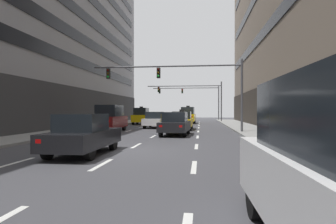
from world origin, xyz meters
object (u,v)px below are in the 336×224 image
object	(u,v)px
taxi_driving_1	(141,116)
taxi_driving_5	(188,115)
traffic_signal_2	(194,94)
pedestrian_0	(288,124)
taxi_driving_3	(182,121)
car_driving_2	(175,124)
car_driving_6	(83,135)
traffic_signal_0	(184,79)
car_driving_4	(110,118)
car_driving_0	(155,120)
traffic_signal_1	(197,93)

from	to	relation	value
taxi_driving_1	taxi_driving_5	distance (m)	6.52
traffic_signal_2	pedestrian_0	bearing A→B (deg)	-80.39
pedestrian_0	traffic_signal_2	bearing A→B (deg)	99.61
taxi_driving_3	car_driving_2	bearing A→B (deg)	-90.76
car_driving_6	taxi_driving_3	bearing A→B (deg)	79.10
pedestrian_0	traffic_signal_0	bearing A→B (deg)	133.55
taxi_driving_1	taxi_driving_5	xyz separation A→B (m)	(5.90, 2.79, 0.06)
taxi_driving_3	car_driving_4	bearing A→B (deg)	-151.15
car_driving_2	pedestrian_0	bearing A→B (deg)	-30.70
taxi_driving_1	car_driving_6	xyz separation A→B (m)	(2.95, -24.84, -0.25)
car_driving_0	taxi_driving_1	size ratio (longest dim) A/B	1.01
car_driving_4	traffic_signal_1	size ratio (longest dim) A/B	0.39
car_driving_0	traffic_signal_1	world-z (taller)	traffic_signal_1
traffic_signal_2	pedestrian_0	size ratio (longest dim) A/B	7.89
taxi_driving_1	car_driving_4	distance (m)	12.77
pedestrian_0	taxi_driving_1	bearing A→B (deg)	122.28
car_driving_4	traffic_signal_2	bearing A→B (deg)	77.18
taxi_driving_5	traffic_signal_1	world-z (taller)	traffic_signal_1
taxi_driving_1	taxi_driving_3	bearing A→B (deg)	-58.28
taxi_driving_1	pedestrian_0	distance (m)	23.15
taxi_driving_3	traffic_signal_1	world-z (taller)	traffic_signal_1
car_driving_6	car_driving_2	bearing A→B (deg)	72.61
car_driving_2	car_driving_4	bearing A→B (deg)	153.20
taxi_driving_1	taxi_driving_3	distance (m)	11.22
taxi_driving_5	pedestrian_0	xyz separation A→B (m)	(6.46, -22.36, -0.11)
taxi_driving_3	taxi_driving_5	distance (m)	12.33
car_driving_6	traffic_signal_1	size ratio (longest dim) A/B	0.37
car_driving_2	taxi_driving_1	bearing A→B (deg)	110.35
car_driving_4	traffic_signal_1	distance (m)	22.85
car_driving_0	traffic_signal_0	world-z (taller)	traffic_signal_0
taxi_driving_5	car_driving_6	xyz separation A→B (m)	(-2.95, -27.63, -0.31)
traffic_signal_0	taxi_driving_1	bearing A→B (deg)	115.46
taxi_driving_1	traffic_signal_2	size ratio (longest dim) A/B	0.37
traffic_signal_1	taxi_driving_1	bearing A→B (deg)	-128.65
traffic_signal_2	car_driving_2	bearing A→B (deg)	-91.16
car_driving_0	car_driving_4	world-z (taller)	car_driving_4
car_driving_4	traffic_signal_1	world-z (taller)	traffic_signal_1
car_driving_6	traffic_signal_2	distance (m)	40.56
car_driving_2	pedestrian_0	size ratio (longest dim) A/B	2.97
taxi_driving_3	traffic_signal_1	xyz separation A→B (m)	(1.09, 18.28, 3.62)
car_driving_0	taxi_driving_1	distance (m)	8.09
car_driving_4	pedestrian_0	world-z (taller)	car_driving_4
car_driving_2	pedestrian_0	distance (m)	7.61
taxi_driving_1	taxi_driving_3	world-z (taller)	taxi_driving_1
car_driving_0	taxi_driving_5	xyz separation A→B (m)	(2.87, 10.28, 0.31)
taxi_driving_3	traffic_signal_0	bearing A→B (deg)	-84.22
car_driving_6	pedestrian_0	size ratio (longest dim) A/B	2.87
pedestrian_0	car_driving_4	bearing A→B (deg)	151.10
car_driving_2	pedestrian_0	world-z (taller)	same
taxi_driving_1	taxi_driving_5	world-z (taller)	taxi_driving_5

